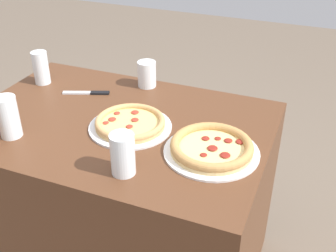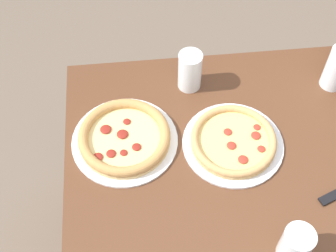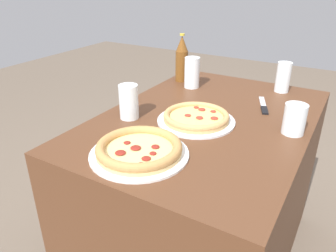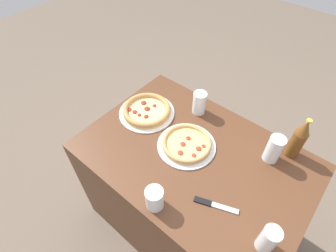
{
  "view_description": "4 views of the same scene",
  "coord_description": "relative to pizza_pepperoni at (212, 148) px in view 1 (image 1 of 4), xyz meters",
  "views": [
    {
      "loc": [
        -0.69,
        1.18,
        1.57
      ],
      "look_at": [
        -0.22,
        0.04,
        0.82
      ],
      "focal_mm": 45.0,
      "sensor_mm": 36.0,
      "label": 1
    },
    {
      "loc": [
        -0.34,
        -0.72,
        1.94
      ],
      "look_at": [
        -0.26,
        0.06,
        0.84
      ],
      "focal_mm": 50.0,
      "sensor_mm": 36.0,
      "label": 2
    },
    {
      "loc": [
        -1.12,
        -0.47,
        1.31
      ],
      "look_at": [
        -0.25,
        0.04,
        0.82
      ],
      "focal_mm": 35.0,
      "sensor_mm": 36.0,
      "label": 3
    },
    {
      "loc": [
        0.39,
        -0.68,
        1.84
      ],
      "look_at": [
        -0.19,
        0.02,
        0.84
      ],
      "focal_mm": 28.0,
      "sensor_mm": 36.0,
      "label": 4
    }
  ],
  "objects": [
    {
      "name": "table",
      "position": [
        0.39,
        -0.06,
        -0.41
      ],
      "size": [
        1.14,
        0.78,
        0.77
      ],
      "color": "#56331E",
      "rests_on": "ground_plane"
    },
    {
      "name": "pizza_pepperoni",
      "position": [
        0.0,
        0.0,
        0.0
      ],
      "size": [
        0.32,
        0.32,
        0.04
      ],
      "color": "white",
      "rests_on": "table"
    },
    {
      "name": "pizza_margherita",
      "position": [
        0.32,
        -0.04,
        -0.0
      ],
      "size": [
        0.3,
        0.3,
        0.04
      ],
      "color": "silver",
      "rests_on": "table"
    },
    {
      "name": "glass_mango_juice",
      "position": [
        0.69,
        0.16,
        0.05
      ],
      "size": [
        0.08,
        0.08,
        0.15
      ],
      "color": "white",
      "rests_on": "table"
    },
    {
      "name": "glass_cola",
      "position": [
        0.41,
        -0.39,
        0.03
      ],
      "size": [
        0.08,
        0.08,
        0.11
      ],
      "color": "white",
      "rests_on": "table"
    },
    {
      "name": "glass_red_wine",
      "position": [
        0.22,
        0.2,
        0.04
      ],
      "size": [
        0.08,
        0.08,
        0.14
      ],
      "color": "white",
      "rests_on": "table"
    },
    {
      "name": "glass_iced_tea",
      "position": [
        0.85,
        -0.25,
        0.05
      ],
      "size": [
        0.07,
        0.07,
        0.14
      ],
      "color": "white",
      "rests_on": "table"
    },
    {
      "name": "knife",
      "position": [
        0.61,
        -0.23,
        -0.02
      ],
      "size": [
        0.19,
        0.09,
        0.01
      ],
      "color": "black",
      "rests_on": "table"
    }
  ]
}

